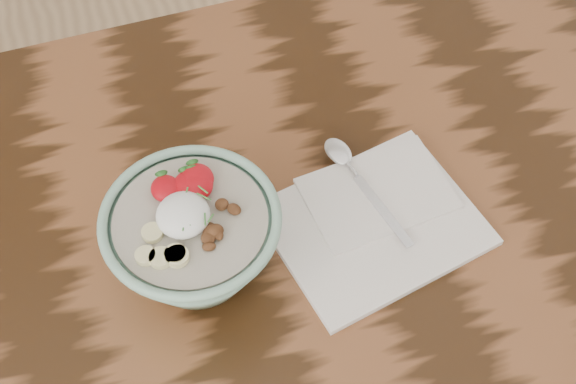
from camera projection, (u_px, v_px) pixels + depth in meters
table at (389, 279)px, 100.58cm from camera, size 160.00×90.00×75.00cm
breakfast_bowl at (193, 238)px, 85.55cm from camera, size 19.05×19.05×12.88cm
napkin at (375, 218)px, 94.02cm from camera, size 26.35×22.85×1.42cm
spoon at (349, 166)px, 96.81cm from camera, size 5.66×17.70×0.93cm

